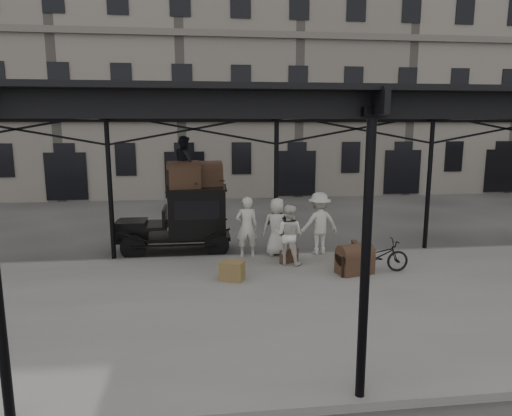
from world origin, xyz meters
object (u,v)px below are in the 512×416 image
(steamer_trunk_roof_near, at_px, (184,177))
(taxi, at_px, (187,217))
(steamer_trunk_platform, at_px, (355,261))
(porter_left, at_px, (247,227))
(porter_official, at_px, (279,229))
(bicycle, at_px, (377,256))

(steamer_trunk_roof_near, bearing_deg, taxi, 60.64)
(taxi, bearing_deg, steamer_trunk_roof_near, -108.07)
(taxi, xyz_separation_m, steamer_trunk_platform, (4.60, -3.22, -0.71))
(porter_left, relative_size, steamer_trunk_platform, 2.00)
(taxi, relative_size, porter_left, 1.94)
(taxi, relative_size, porter_official, 2.22)
(bicycle, relative_size, steamer_trunk_roof_near, 1.74)
(porter_official, distance_m, steamer_trunk_platform, 2.73)
(taxi, xyz_separation_m, porter_left, (1.83, -1.26, -0.11))
(taxi, height_order, porter_left, taxi)
(taxi, relative_size, steamer_trunk_roof_near, 3.65)
(taxi, xyz_separation_m, steamer_trunk_roof_near, (-0.08, -0.25, 1.34))
(porter_official, relative_size, bicycle, 0.94)
(taxi, bearing_deg, porter_left, -34.62)
(porter_official, xyz_separation_m, steamer_trunk_roof_near, (-2.94, 0.94, 1.58))
(steamer_trunk_platform, bearing_deg, taxi, 129.95)
(steamer_trunk_roof_near, distance_m, steamer_trunk_platform, 5.91)
(porter_left, bearing_deg, steamer_trunk_roof_near, -28.22)
(steamer_trunk_roof_near, relative_size, steamer_trunk_platform, 1.06)
(porter_official, height_order, bicycle, porter_official)
(taxi, distance_m, steamer_trunk_platform, 5.66)
(porter_official, relative_size, steamer_trunk_roof_near, 1.64)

